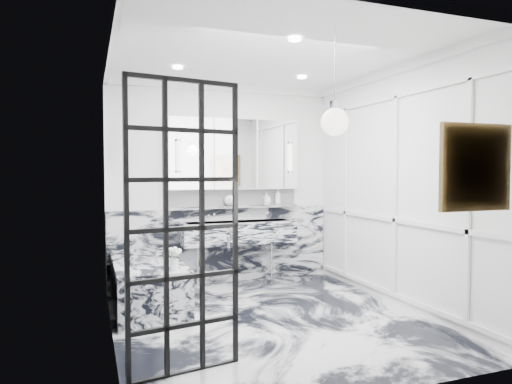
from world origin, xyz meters
name	(u,v)px	position (x,y,z in m)	size (l,w,h in m)	color
floor	(270,319)	(0.00, 0.00, 0.00)	(3.60, 3.60, 0.00)	silver
ceiling	(270,53)	(0.00, 0.00, 2.80)	(3.60, 3.60, 0.00)	white
wall_back	(223,184)	(0.00, 1.80, 1.40)	(3.60, 3.60, 0.00)	white
wall_front	(369,197)	(0.00, -1.80, 1.40)	(3.60, 3.60, 0.00)	white
wall_left	(111,190)	(-1.60, 0.00, 1.40)	(3.60, 3.60, 0.00)	white
wall_right	(397,186)	(1.60, 0.00, 1.40)	(3.60, 3.60, 0.00)	white
marble_clad_back	(224,245)	(0.00, 1.78, 0.53)	(3.18, 0.05, 1.05)	silver
marble_clad_left	(113,196)	(-1.59, 0.00, 1.34)	(0.02, 3.56, 2.68)	silver
panel_molding	(395,195)	(1.58, 0.00, 1.30)	(0.03, 3.40, 2.30)	white
soap_bottle_a	(278,197)	(0.81, 1.71, 1.20)	(0.09, 0.09, 0.22)	#8C5919
soap_bottle_b	(266,198)	(0.62, 1.71, 1.18)	(0.08, 0.08, 0.18)	#4C4C51
soap_bottle_c	(267,200)	(0.64, 1.71, 1.16)	(0.12, 0.12, 0.15)	silver
face_pot	(230,200)	(0.07, 1.71, 1.17)	(0.16, 0.16, 0.16)	white
amber_bottle	(264,201)	(0.60, 1.71, 1.14)	(0.04, 0.04, 0.10)	#8C5919
flower_vase	(174,265)	(-0.98, 0.22, 0.61)	(0.08, 0.08, 0.12)	silver
crittall_door	(184,229)	(-1.11, -0.98, 1.13)	(0.88, 0.04, 2.26)	black
artwork	(476,167)	(0.98, -1.76, 1.60)	(0.57, 0.05, 0.57)	#B47A12
pendant_light	(335,122)	(0.12, -1.12, 1.98)	(0.23, 0.23, 0.23)	white
trough_sink	(238,232)	(0.15, 1.55, 0.73)	(1.60, 0.45, 0.30)	silver
ledge	(235,207)	(0.15, 1.72, 1.07)	(1.90, 0.14, 0.04)	silver
subway_tile	(233,197)	(0.15, 1.78, 1.21)	(1.90, 0.03, 0.23)	white
mirror_cabinet	(235,154)	(0.15, 1.73, 1.82)	(1.90, 0.16, 1.00)	white
sconce_left	(178,156)	(-0.67, 1.63, 1.78)	(0.07, 0.07, 0.40)	white
sconce_right	(290,157)	(0.97, 1.63, 1.78)	(0.07, 0.07, 0.40)	white
bathtub	(147,283)	(-1.18, 0.90, 0.28)	(0.75, 1.65, 0.55)	silver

